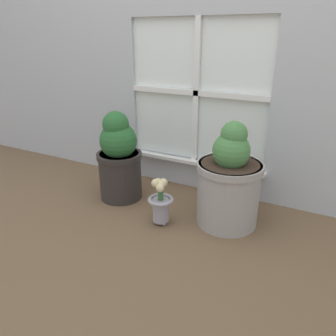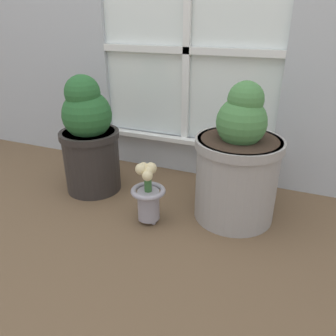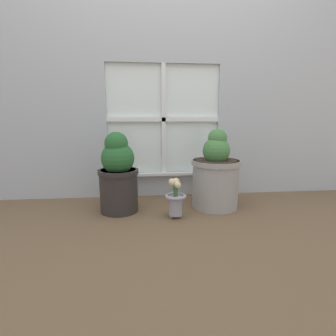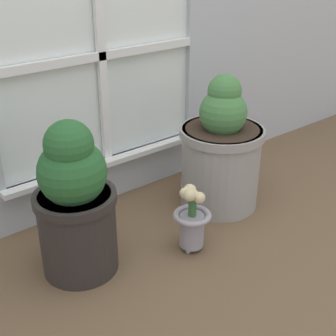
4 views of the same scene
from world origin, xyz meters
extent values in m
plane|color=brown|center=(0.00, 0.00, 0.00)|extent=(10.00, 10.00, 0.00)
cube|color=#B2B7BC|center=(0.00, 0.67, 0.11)|extent=(0.98, 0.05, 0.22)
cube|color=white|center=(0.00, 0.69, 0.69)|extent=(0.98, 0.02, 0.94)
cube|color=white|center=(0.00, 0.66, 0.69)|extent=(0.04, 0.02, 0.94)
cube|color=white|center=(0.00, 0.66, 0.69)|extent=(0.98, 0.02, 0.04)
cube|color=white|center=(0.00, 0.63, 0.21)|extent=(1.04, 0.06, 0.02)
cylinder|color=#2D2826|center=(-0.37, 0.27, 0.16)|extent=(0.28, 0.28, 0.32)
cylinder|color=#2D2826|center=(-0.37, 0.27, 0.31)|extent=(0.30, 0.30, 0.03)
cylinder|color=#38281E|center=(-0.37, 0.27, 0.32)|extent=(0.26, 0.26, 0.01)
sphere|color=#28602D|center=(-0.37, 0.27, 0.41)|extent=(0.24, 0.24, 0.24)
sphere|color=#28602D|center=(-0.38, 0.26, 0.52)|extent=(0.17, 0.17, 0.17)
ellipsoid|color=#28602D|center=(-0.34, 0.33, 0.40)|extent=(0.09, 0.07, 0.14)
cylinder|color=#9E9993|center=(0.37, 0.29, 0.19)|extent=(0.36, 0.36, 0.38)
cylinder|color=#9E9993|center=(0.37, 0.29, 0.36)|extent=(0.38, 0.38, 0.04)
cylinder|color=#38281E|center=(0.37, 0.29, 0.37)|extent=(0.33, 0.33, 0.01)
sphere|color=#477F42|center=(0.37, 0.29, 0.45)|extent=(0.21, 0.21, 0.21)
sphere|color=#477F42|center=(0.38, 0.29, 0.55)|extent=(0.15, 0.15, 0.15)
ellipsoid|color=#477F42|center=(0.35, 0.23, 0.44)|extent=(0.12, 0.07, 0.16)
sphere|color=#99939E|center=(0.03, 0.13, 0.01)|extent=(0.02, 0.02, 0.02)
sphere|color=#99939E|center=(0.00, 0.08, 0.01)|extent=(0.02, 0.02, 0.02)
sphere|color=#99939E|center=(0.06, 0.08, 0.01)|extent=(0.02, 0.02, 0.02)
cylinder|color=#99939E|center=(0.03, 0.09, 0.09)|extent=(0.10, 0.10, 0.14)
torus|color=#99939E|center=(0.03, 0.09, 0.16)|extent=(0.15, 0.15, 0.02)
cylinder|color=#386633|center=(0.03, 0.09, 0.20)|extent=(0.03, 0.03, 0.08)
sphere|color=beige|center=(0.03, 0.09, 0.25)|extent=(0.05, 0.05, 0.05)
sphere|color=beige|center=(0.04, 0.12, 0.26)|extent=(0.05, 0.05, 0.05)
sphere|color=beige|center=(0.01, 0.11, 0.26)|extent=(0.04, 0.04, 0.04)
sphere|color=beige|center=(0.01, 0.08, 0.26)|extent=(0.05, 0.05, 0.05)
sphere|color=beige|center=(0.04, 0.07, 0.25)|extent=(0.05, 0.05, 0.05)
camera|label=1|loc=(0.86, -1.39, 1.05)|focal=35.00mm
camera|label=2|loc=(0.59, -1.03, 0.86)|focal=35.00mm
camera|label=3|loc=(-0.21, -1.67, 0.70)|focal=28.00mm
camera|label=4|loc=(-1.02, -1.06, 1.14)|focal=50.00mm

